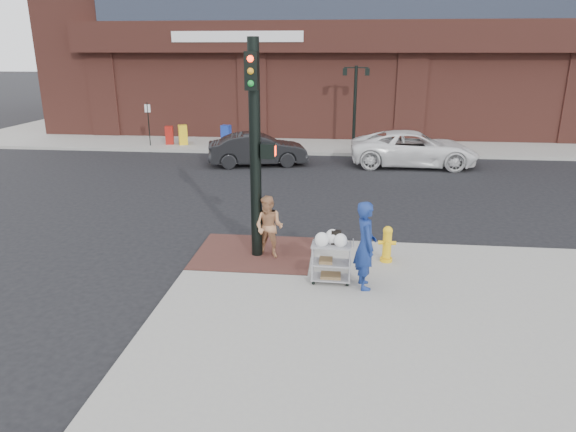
# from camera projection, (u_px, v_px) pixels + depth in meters

# --- Properties ---
(ground) EXTENTS (220.00, 220.00, 0.00)m
(ground) POSITION_uv_depth(u_px,v_px,m) (273.00, 275.00, 11.67)
(ground) COLOR black
(ground) RESTS_ON ground
(sidewalk_far) EXTENTS (65.00, 36.00, 0.15)m
(sidewalk_far) POSITION_uv_depth(u_px,v_px,m) (484.00, 114.00, 40.63)
(sidewalk_far) COLOR gray
(sidewalk_far) RESTS_ON ground
(brick_curb_ramp) EXTENTS (2.80, 2.40, 0.01)m
(brick_curb_ramp) POSITION_uv_depth(u_px,v_px,m) (254.00, 253.00, 12.54)
(brick_curb_ramp) COLOR #4A2822
(brick_curb_ramp) RESTS_ON sidewalk_near
(lamp_post) EXTENTS (1.32, 0.22, 4.00)m
(lamp_post) POSITION_uv_depth(u_px,v_px,m) (355.00, 97.00, 25.79)
(lamp_post) COLOR black
(lamp_post) RESTS_ON sidewalk_far
(parking_sign) EXTENTS (0.05, 0.05, 2.20)m
(parking_sign) POSITION_uv_depth(u_px,v_px,m) (149.00, 124.00, 26.35)
(parking_sign) COLOR black
(parking_sign) RESTS_ON sidewalk_far
(traffic_signal_pole) EXTENTS (0.61, 0.51, 5.00)m
(traffic_signal_pole) POSITION_uv_depth(u_px,v_px,m) (256.00, 145.00, 11.58)
(traffic_signal_pole) COLOR black
(traffic_signal_pole) RESTS_ON sidewalk_near
(woman_blue) EXTENTS (0.57, 0.75, 1.86)m
(woman_blue) POSITION_uv_depth(u_px,v_px,m) (365.00, 245.00, 10.47)
(woman_blue) COLOR navy
(woman_blue) RESTS_ON sidewalk_near
(pedestrian_tan) EXTENTS (0.85, 0.74, 1.50)m
(pedestrian_tan) POSITION_uv_depth(u_px,v_px,m) (269.00, 227.00, 12.09)
(pedestrian_tan) COLOR tan
(pedestrian_tan) RESTS_ON sidewalk_near
(sedan_dark) EXTENTS (4.55, 2.50, 1.42)m
(sedan_dark) POSITION_uv_depth(u_px,v_px,m) (258.00, 149.00, 22.57)
(sedan_dark) COLOR black
(sedan_dark) RESTS_ON ground
(minivan_white) EXTENTS (5.49, 2.55, 1.52)m
(minivan_white) POSITION_uv_depth(u_px,v_px,m) (414.00, 149.00, 22.44)
(minivan_white) COLOR white
(minivan_white) RESTS_ON ground
(utility_cart) EXTENTS (0.85, 0.49, 1.15)m
(utility_cart) POSITION_uv_depth(u_px,v_px,m) (331.00, 259.00, 10.80)
(utility_cart) COLOR gray
(utility_cart) RESTS_ON sidewalk_near
(fire_hydrant) EXTENTS (0.41, 0.28, 0.86)m
(fire_hydrant) POSITION_uv_depth(u_px,v_px,m) (387.00, 243.00, 11.91)
(fire_hydrant) COLOR yellow
(fire_hydrant) RESTS_ON sidewalk_near
(newsbox_red) EXTENTS (0.46, 0.44, 0.95)m
(newsbox_red) POSITION_uv_depth(u_px,v_px,m) (169.00, 135.00, 26.90)
(newsbox_red) COLOR #9E1812
(newsbox_red) RESTS_ON sidewalk_far
(newsbox_yellow) EXTENTS (0.55, 0.53, 1.02)m
(newsbox_yellow) POSITION_uv_depth(u_px,v_px,m) (183.00, 135.00, 26.77)
(newsbox_yellow) COLOR yellow
(newsbox_yellow) RESTS_ON sidewalk_far
(newsbox_blue) EXTENTS (0.51, 0.47, 1.05)m
(newsbox_blue) POSITION_uv_depth(u_px,v_px,m) (226.00, 135.00, 26.48)
(newsbox_blue) COLOR #17339B
(newsbox_blue) RESTS_ON sidewalk_far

